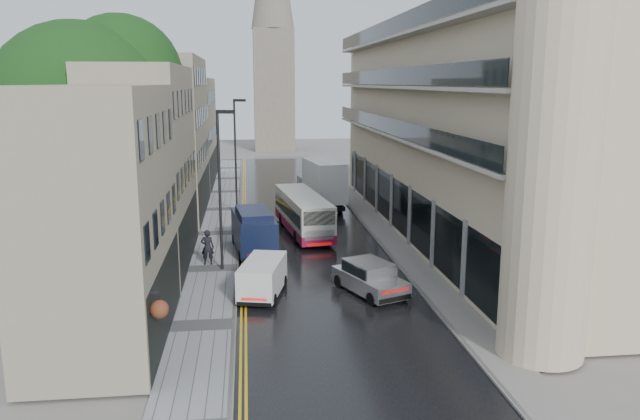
{
  "coord_description": "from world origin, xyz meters",
  "views": [
    {
      "loc": [
        -3.85,
        -14.44,
        10.22
      ],
      "look_at": [
        -0.01,
        18.0,
        3.51
      ],
      "focal_mm": 35.0,
      "sensor_mm": 36.0,
      "label": 1
    }
  ],
  "objects": [
    {
      "name": "silver_hatchback",
      "position": [
        1.79,
        12.64,
        0.83
      ],
      "size": [
        3.36,
        4.73,
        1.62
      ],
      "primitive_type": null,
      "rotation": [
        0.0,
        0.0,
        0.38
      ],
      "color": "silver",
      "rests_on": "road"
    },
    {
      "name": "old_shop_row",
      "position": [
        -9.45,
        30.0,
        6.0
      ],
      "size": [
        4.5,
        56.0,
        12.0
      ],
      "primitive_type": null,
      "color": "gray",
      "rests_on": "ground"
    },
    {
      "name": "right_sidewalk",
      "position": [
        5.4,
        27.5,
        0.06
      ],
      "size": [
        1.8,
        85.0,
        0.12
      ],
      "primitive_type": "cube",
      "color": "slate",
      "rests_on": "ground"
    },
    {
      "name": "white_van",
      "position": [
        -4.3,
        13.45,
        0.92
      ],
      "size": [
        2.6,
        4.29,
        1.81
      ],
      "primitive_type": null,
      "rotation": [
        0.0,
        0.0,
        -0.23
      ],
      "color": "silver",
      "rests_on": "road"
    },
    {
      "name": "tree_far",
      "position": [
        -12.2,
        33.0,
        6.23
      ],
      "size": [
        9.24,
        9.24,
        12.46
      ],
      "primitive_type": null,
      "color": "black",
      "rests_on": "ground"
    },
    {
      "name": "modern_block",
      "position": [
        10.3,
        26.0,
        7.0
      ],
      "size": [
        8.0,
        40.0,
        14.0
      ],
      "primitive_type": null,
      "color": "#C0B08E",
      "rests_on": "ground"
    },
    {
      "name": "church_spire",
      "position": [
        0.5,
        82.0,
        20.0
      ],
      "size": [
        6.4,
        6.4,
        40.0
      ],
      "primitive_type": null,
      "color": "slate",
      "rests_on": "ground"
    },
    {
      "name": "tree_near",
      "position": [
        -12.5,
        20.0,
        6.95
      ],
      "size": [
        10.56,
        10.56,
        13.89
      ],
      "primitive_type": null,
      "color": "black",
      "rests_on": "ground"
    },
    {
      "name": "lamp_post_near",
      "position": [
        -5.32,
        18.97,
        4.44
      ],
      "size": [
        0.99,
        0.52,
        8.64
      ],
      "primitive_type": null,
      "rotation": [
        0.0,
        0.0,
        -0.33
      ],
      "color": "black",
      "rests_on": "left_sidewalk"
    },
    {
      "name": "road",
      "position": [
        0.0,
        27.5,
        0.01
      ],
      "size": [
        9.0,
        85.0,
        0.02
      ],
      "primitive_type": "cube",
      "color": "black",
      "rests_on": "ground"
    },
    {
      "name": "pedestrian",
      "position": [
        -6.15,
        19.97,
        1.12
      ],
      "size": [
        0.76,
        0.53,
        2.01
      ],
      "primitive_type": "imported",
      "rotation": [
        0.0,
        0.0,
        3.08
      ],
      "color": "black",
      "rests_on": "left_sidewalk"
    },
    {
      "name": "white_lorry",
      "position": [
        1.48,
        33.91,
        2.03
      ],
      "size": [
        3.5,
        7.93,
        4.02
      ],
      "primitive_type": null,
      "rotation": [
        0.0,
        0.0,
        0.16
      ],
      "color": "white",
      "rests_on": "road"
    },
    {
      "name": "cream_bus",
      "position": [
        -0.77,
        24.6,
        1.35
      ],
      "size": [
        3.37,
        9.97,
        2.67
      ],
      "primitive_type": null,
      "rotation": [
        0.0,
        0.0,
        0.12
      ],
      "color": "beige",
      "rests_on": "road"
    },
    {
      "name": "navy_van",
      "position": [
        -4.3,
        20.68,
        1.41
      ],
      "size": [
        2.81,
        5.68,
        2.79
      ],
      "primitive_type": null,
      "rotation": [
        0.0,
        0.0,
        0.12
      ],
      "color": "black",
      "rests_on": "road"
    },
    {
      "name": "left_sidewalk",
      "position": [
        -5.85,
        27.5,
        0.06
      ],
      "size": [
        2.7,
        85.0,
        0.12
      ],
      "primitive_type": "cube",
      "color": "gray",
      "rests_on": "ground"
    },
    {
      "name": "lamp_post_far",
      "position": [
        -4.7,
        34.15,
        4.52
      ],
      "size": [
        1.0,
        0.56,
        8.81
      ],
      "primitive_type": null,
      "rotation": [
        0.0,
        0.0,
        -0.36
      ],
      "color": "black",
      "rests_on": "left_sidewalk"
    }
  ]
}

